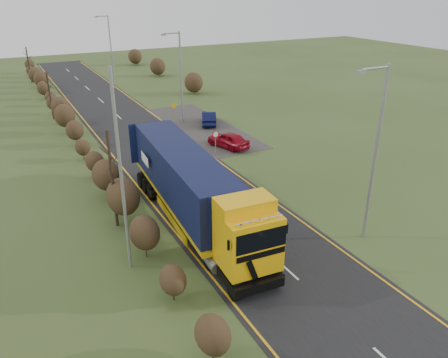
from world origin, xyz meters
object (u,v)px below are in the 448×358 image
object	(u,v)px
car_blue_sedan	(209,118)
speed_sign	(216,138)
lorry	(191,186)
streetlight_near	(375,148)
car_red_hatchback	(228,140)

from	to	relation	value
car_blue_sedan	speed_sign	size ratio (longest dim) A/B	1.92
lorry	streetlight_near	xyz separation A→B (m)	(8.04, -5.97, 2.93)
speed_sign	lorry	bearing A→B (deg)	-123.51
car_red_hatchback	car_blue_sedan	bearing A→B (deg)	-121.49
lorry	speed_sign	bearing A→B (deg)	60.43
car_red_hatchback	car_blue_sedan	distance (m)	7.46
lorry	car_red_hatchback	distance (m)	14.07
streetlight_near	speed_sign	world-z (taller)	streetlight_near
car_red_hatchback	streetlight_near	xyz separation A→B (m)	(-0.39, -17.08, 4.76)
lorry	speed_sign	size ratio (longest dim) A/B	7.53
lorry	car_red_hatchback	size ratio (longest dim) A/B	3.93
lorry	car_blue_sedan	bearing A→B (deg)	65.29
lorry	streetlight_near	world-z (taller)	streetlight_near
car_blue_sedan	speed_sign	bearing A→B (deg)	92.61
car_blue_sedan	streetlight_near	bearing A→B (deg)	110.21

